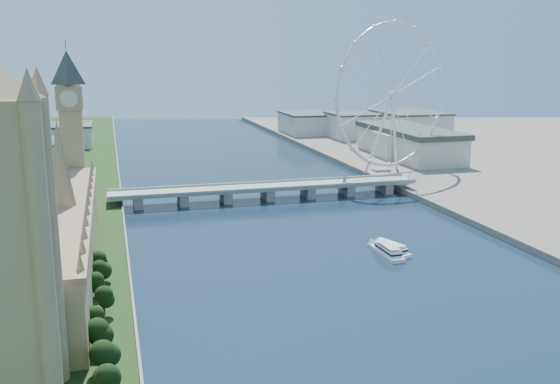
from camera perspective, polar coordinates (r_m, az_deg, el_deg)
name	(u,v)px	position (r m, az deg, el deg)	size (l,w,h in m)	color
tree_row	(98,357)	(206.50, -16.30, -14.31)	(7.46, 199.46, 18.97)	black
victoria_tower	(1,229)	(182.43, -24.13, -3.10)	(28.16, 28.16, 112.00)	tan
parliament_range	(65,238)	(301.28, -19.04, -3.99)	(24.00, 200.00, 70.00)	tan
big_ben	(70,112)	(399.27, -18.62, 6.95)	(20.02, 20.02, 110.00)	tan
westminster_bridge	(267,190)	(442.21, -1.15, 0.19)	(220.00, 22.00, 9.50)	gray
london_eye	(392,96)	(526.16, 10.22, 8.64)	(113.60, 39.12, 124.30)	silver
county_hall	(408,160)	(624.71, 11.61, 2.91)	(54.00, 144.00, 35.00)	beige
city_skyline	(244,132)	(699.48, -3.27, 5.53)	(505.00, 280.00, 32.00)	beige
tour_boat_near	(388,256)	(323.93, 9.82, -5.77)	(7.34, 28.78, 6.35)	silver
tour_boat_far	(391,253)	(329.00, 10.08, -5.49)	(6.97, 27.39, 6.03)	white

